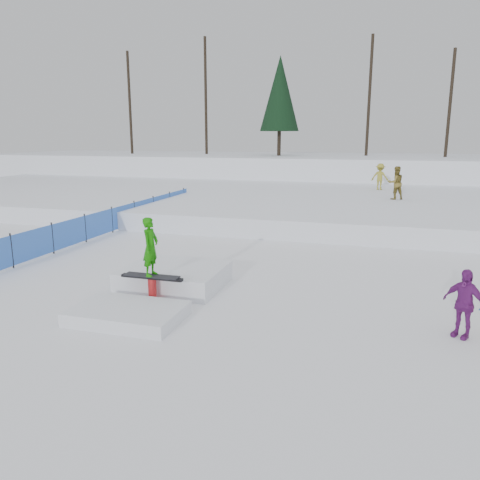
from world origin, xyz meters
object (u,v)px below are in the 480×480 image
(walker_ygreen, at_px, (380,177))
(spectator_purple, at_px, (464,303))
(walker_olive, at_px, (396,183))
(safety_fence, at_px, (112,220))
(jib_rail_feature, at_px, (163,283))

(walker_ygreen, height_order, spectator_purple, walker_ygreen)
(walker_olive, bearing_deg, spectator_purple, 68.22)
(safety_fence, relative_size, spectator_purple, 11.18)
(walker_olive, relative_size, walker_ygreen, 1.07)
(safety_fence, distance_m, walker_ygreen, 16.61)
(walker_olive, distance_m, spectator_purple, 15.57)
(walker_ygreen, xyz_separation_m, jib_rail_feature, (-5.19, -19.28, -1.29))
(walker_olive, height_order, spectator_purple, walker_olive)
(spectator_purple, xyz_separation_m, jib_rail_feature, (-6.94, 0.63, -0.41))
(jib_rail_feature, bearing_deg, walker_ygreen, 74.94)
(spectator_purple, bearing_deg, jib_rail_feature, -151.30)
(safety_fence, bearing_deg, jib_rail_feature, -50.19)
(spectator_purple, height_order, jib_rail_feature, jib_rail_feature)
(safety_fence, relative_size, walker_ygreen, 10.11)
(safety_fence, xyz_separation_m, jib_rail_feature, (5.54, -6.65, -0.25))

